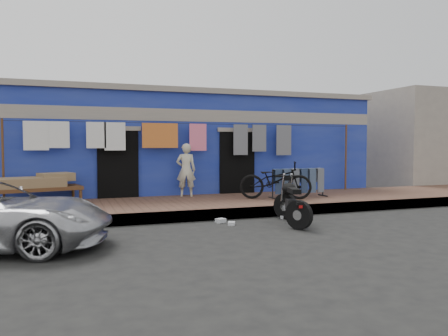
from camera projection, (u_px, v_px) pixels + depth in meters
ground at (258, 232)px, 8.52m from camera, size 80.00×80.00×0.00m
sidewalk at (211, 205)px, 11.34m from camera, size 28.00×3.00×0.25m
curb at (231, 214)px, 9.97m from camera, size 28.00×0.10×0.25m
building at (175, 145)px, 15.00m from camera, size 12.20×5.20×3.36m
neighbor_right at (426, 140)px, 18.70m from camera, size 6.00×5.00×3.80m
clothesline at (173, 140)px, 12.19m from camera, size 10.06×0.06×2.10m
seated_person at (186, 170)px, 12.21m from camera, size 0.60×0.47×1.49m
bicycle at (275, 176)px, 11.67m from camera, size 2.00×1.44×1.23m
motorcycle at (292, 200)px, 9.34m from camera, size 1.35×1.85×1.01m
charpoy at (38, 189)px, 10.69m from camera, size 2.55×1.93×0.71m
jeans_rack at (298, 182)px, 12.07m from camera, size 1.75×0.53×0.82m
litter_a at (221, 221)px, 9.53m from camera, size 0.24×0.22×0.09m
litter_b at (283, 217)px, 10.03m from camera, size 0.19×0.20×0.08m
litter_c at (231, 223)px, 9.23m from camera, size 0.20×0.22×0.07m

